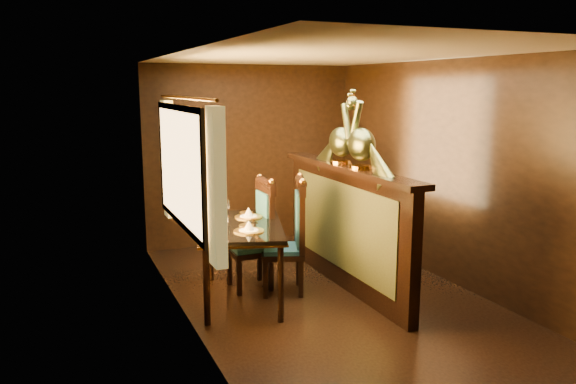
# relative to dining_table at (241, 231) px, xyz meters

# --- Properties ---
(ground) EXTENTS (5.00, 5.00, 0.00)m
(ground) POSITION_rel_dining_table_xyz_m (0.86, -0.36, -0.74)
(ground) COLOR black
(ground) RESTS_ON ground
(room_shell) EXTENTS (3.04, 5.04, 2.52)m
(room_shell) POSITION_rel_dining_table_xyz_m (0.77, -0.35, 0.85)
(room_shell) COLOR black
(room_shell) RESTS_ON ground
(partition) EXTENTS (0.26, 2.70, 1.36)m
(partition) POSITION_rel_dining_table_xyz_m (1.18, -0.06, -0.02)
(partition) COLOR black
(partition) RESTS_ON ground
(dining_table) EXTENTS (1.19, 1.55, 1.01)m
(dining_table) POSITION_rel_dining_table_xyz_m (0.00, 0.00, 0.00)
(dining_table) COLOR black
(dining_table) RESTS_ON ground
(chair_left) EXTENTS (0.59, 0.61, 1.28)m
(chair_left) POSITION_rel_dining_table_xyz_m (0.59, 0.00, -0.07)
(chair_left) COLOR black
(chair_left) RESTS_ON ground
(chair_right) EXTENTS (0.45, 0.50, 1.24)m
(chair_right) POSITION_rel_dining_table_xyz_m (0.30, 0.29, -0.09)
(chair_right) COLOR black
(chair_right) RESTS_ON ground
(peacock_left) EXTENTS (0.26, 0.68, 0.81)m
(peacock_left) POSITION_rel_dining_table_xyz_m (1.18, -0.36, 1.03)
(peacock_left) COLOR #1A4E38
(peacock_left) RESTS_ON partition
(peacock_right) EXTENTS (0.24, 0.65, 0.77)m
(peacock_right) POSITION_rel_dining_table_xyz_m (1.18, 0.07, 1.01)
(peacock_right) COLOR #1A4E38
(peacock_right) RESTS_ON partition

